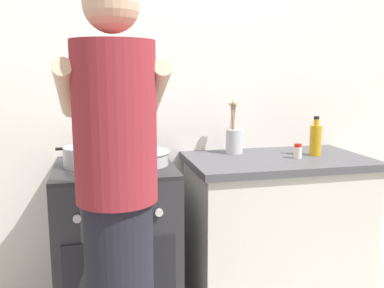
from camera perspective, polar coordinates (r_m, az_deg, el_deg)
The scene contains 9 objects.
back_wall at distance 2.54m, azimuth 1.34°, elevation 7.13°, with size 3.20×0.10×2.50m.
countertop at distance 2.50m, azimuth 11.31°, elevation -11.89°, with size 1.00×0.60×0.90m.
stove_range at distance 2.30m, azimuth -10.22°, elevation -13.93°, with size 0.60×0.62×0.90m.
pot at distance 2.16m, azimuth -14.35°, elevation -1.67°, with size 0.29×0.22×0.10m.
mixing_bowl at distance 2.15m, azimuth -6.86°, elevation -1.77°, with size 0.29×0.29×0.07m.
utensil_crock at distance 2.44m, azimuth 5.78°, elevation 0.93°, with size 0.10×0.10×0.32m.
spice_bottle at distance 2.36m, azimuth 14.28°, elevation -0.97°, with size 0.04×0.04×0.08m.
oil_bottle at distance 2.46m, azimuth 16.55°, elevation 0.61°, with size 0.07×0.07×0.22m.
person at distance 1.60m, azimuth -10.13°, elevation -8.87°, with size 0.41×0.50×1.70m.
Camera 1 is at (-0.44, -1.96, 1.37)m, focal length 38.97 mm.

